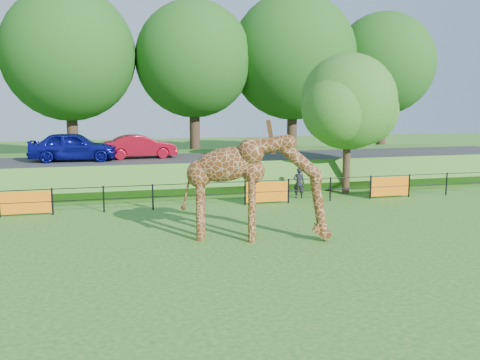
{
  "coord_description": "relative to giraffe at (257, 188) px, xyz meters",
  "views": [
    {
      "loc": [
        -3.65,
        -14.25,
        4.79
      ],
      "look_at": [
        0.48,
        2.7,
        2.0
      ],
      "focal_mm": 40.0,
      "sensor_mm": 36.0,
      "label": 1
    }
  ],
  "objects": [
    {
      "name": "bg_tree_line",
      "position": [
        0.91,
        19.56,
        5.42
      ],
      "size": [
        37.3,
        8.8,
        11.82
      ],
      "color": "#312016",
      "rests_on": "ground"
    },
    {
      "name": "visitor",
      "position": [
        3.86,
        6.54,
        -1.05
      ],
      "size": [
        0.6,
        0.48,
        1.44
      ],
      "primitive_type": "imported",
      "rotation": [
        0.0,
        0.0,
        2.86
      ],
      "color": "black",
      "rests_on": "ground"
    },
    {
      "name": "perimeter_fence",
      "position": [
        -0.98,
        5.56,
        -1.22
      ],
      "size": [
        28.07,
        0.1,
        1.1
      ],
      "primitive_type": null,
      "color": "black",
      "rests_on": "ground"
    },
    {
      "name": "road",
      "position": [
        -0.98,
        11.56,
        -0.41
      ],
      "size": [
        40.0,
        5.0,
        0.12
      ],
      "primitive_type": "cube",
      "color": "#2F2F31",
      "rests_on": "embankment"
    },
    {
      "name": "embankment",
      "position": [
        -0.98,
        13.06,
        -1.12
      ],
      "size": [
        40.0,
        9.0,
        1.3
      ],
      "primitive_type": "cube",
      "color": "#265E17",
      "rests_on": "ground"
    },
    {
      "name": "ground",
      "position": [
        -0.98,
        -2.44,
        -1.77
      ],
      "size": [
        90.0,
        90.0,
        0.0
      ],
      "primitive_type": "plane",
      "color": "#265E17",
      "rests_on": "ground"
    },
    {
      "name": "car_blue",
      "position": [
        -6.47,
        11.86,
        0.4
      ],
      "size": [
        4.53,
        2.09,
        1.5
      ],
      "primitive_type": "imported",
      "rotation": [
        0.0,
        0.0,
        1.5
      ],
      "color": "#121593",
      "rests_on": "road"
    },
    {
      "name": "car_red",
      "position": [
        -3.05,
        12.32,
        0.28
      ],
      "size": [
        3.88,
        1.59,
        1.25
      ],
      "primitive_type": "imported",
      "rotation": [
        0.0,
        0.0,
        1.64
      ],
      "color": "#AF0C21",
      "rests_on": "road"
    },
    {
      "name": "tree_east",
      "position": [
        6.61,
        7.19,
        2.51
      ],
      "size": [
        5.4,
        4.71,
        6.76
      ],
      "color": "#312016",
      "rests_on": "ground"
    },
    {
      "name": "giraffe",
      "position": [
        0.0,
        0.0,
        0.0
      ],
      "size": [
        4.99,
        2.41,
        3.54
      ],
      "primitive_type": null,
      "rotation": [
        0.0,
        0.0,
        -0.32
      ],
      "color": "#572A12",
      "rests_on": "ground"
    }
  ]
}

